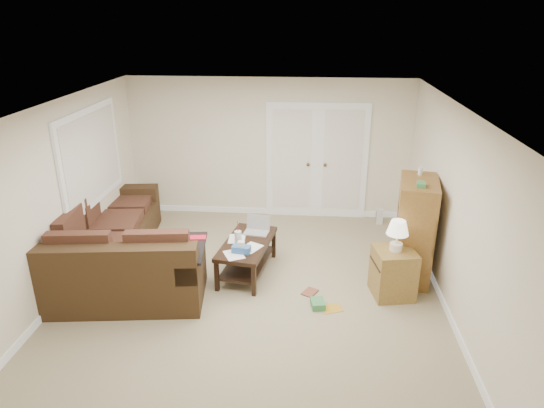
# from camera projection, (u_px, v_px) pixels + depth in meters

# --- Properties ---
(floor) EXTENTS (5.50, 5.50, 0.00)m
(floor) POSITION_uv_depth(u_px,v_px,m) (252.00, 292.00, 6.55)
(floor) COLOR tan
(floor) RESTS_ON ground
(ceiling) EXTENTS (5.00, 5.50, 0.02)m
(ceiling) POSITION_uv_depth(u_px,v_px,m) (249.00, 107.00, 5.62)
(ceiling) COLOR silver
(ceiling) RESTS_ON wall_back
(wall_left) EXTENTS (0.02, 5.50, 2.50)m
(wall_left) POSITION_uv_depth(u_px,v_px,m) (59.00, 201.00, 6.27)
(wall_left) COLOR silver
(wall_left) RESTS_ON floor
(wall_right) EXTENTS (0.02, 5.50, 2.50)m
(wall_right) POSITION_uv_depth(u_px,v_px,m) (454.00, 213.00, 5.90)
(wall_right) COLOR silver
(wall_right) RESTS_ON floor
(wall_back) EXTENTS (5.00, 0.02, 2.50)m
(wall_back) POSITION_uv_depth(u_px,v_px,m) (269.00, 149.00, 8.63)
(wall_back) COLOR silver
(wall_back) RESTS_ON floor
(wall_front) EXTENTS (5.00, 0.02, 2.50)m
(wall_front) POSITION_uv_depth(u_px,v_px,m) (206.00, 347.00, 3.54)
(wall_front) COLOR silver
(wall_front) RESTS_ON floor
(baseboards) EXTENTS (5.00, 5.50, 0.10)m
(baseboards) POSITION_uv_depth(u_px,v_px,m) (252.00, 289.00, 6.53)
(baseboards) COLOR silver
(baseboards) RESTS_ON floor
(french_doors) EXTENTS (1.80, 0.05, 2.13)m
(french_doors) POSITION_uv_depth(u_px,v_px,m) (317.00, 162.00, 8.61)
(french_doors) COLOR silver
(french_doors) RESTS_ON floor
(window_left) EXTENTS (0.05, 1.92, 1.42)m
(window_left) POSITION_uv_depth(u_px,v_px,m) (91.00, 157.00, 7.08)
(window_left) COLOR silver
(window_left) RESTS_ON wall_left
(sectional_sofa) EXTENTS (2.39, 3.16, 0.95)m
(sectional_sofa) POSITION_uv_depth(u_px,v_px,m) (116.00, 249.00, 6.92)
(sectional_sofa) COLOR #3D2A17
(sectional_sofa) RESTS_ON floor
(coffee_table) EXTENTS (0.79, 1.29, 0.83)m
(coffee_table) POSITION_uv_depth(u_px,v_px,m) (248.00, 255.00, 6.95)
(coffee_table) COLOR black
(coffee_table) RESTS_ON floor
(tv_armoire) EXTENTS (0.64, 0.97, 1.54)m
(tv_armoire) POSITION_uv_depth(u_px,v_px,m) (414.00, 229.00, 6.70)
(tv_armoire) COLOR brown
(tv_armoire) RESTS_ON floor
(side_cabinet) EXTENTS (0.59, 0.59, 1.08)m
(side_cabinet) POSITION_uv_depth(u_px,v_px,m) (394.00, 269.00, 6.35)
(side_cabinet) COLOR olive
(side_cabinet) RESTS_ON floor
(space_heater) EXTENTS (0.11, 0.09, 0.28)m
(space_heater) POSITION_uv_depth(u_px,v_px,m) (379.00, 216.00, 8.60)
(space_heater) COLOR silver
(space_heater) RESTS_ON floor
(floor_magazine) EXTENTS (0.31, 0.28, 0.01)m
(floor_magazine) POSITION_uv_depth(u_px,v_px,m) (331.00, 309.00, 6.18)
(floor_magazine) COLOR #BE8D21
(floor_magazine) RESTS_ON floor
(floor_greenbox) EXTENTS (0.20, 0.24, 0.09)m
(floor_greenbox) POSITION_uv_depth(u_px,v_px,m) (318.00, 304.00, 6.21)
(floor_greenbox) COLOR #3C8448
(floor_greenbox) RESTS_ON floor
(floor_book) EXTENTS (0.25, 0.27, 0.02)m
(floor_book) POSITION_uv_depth(u_px,v_px,m) (305.00, 290.00, 6.57)
(floor_book) COLOR brown
(floor_book) RESTS_ON floor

